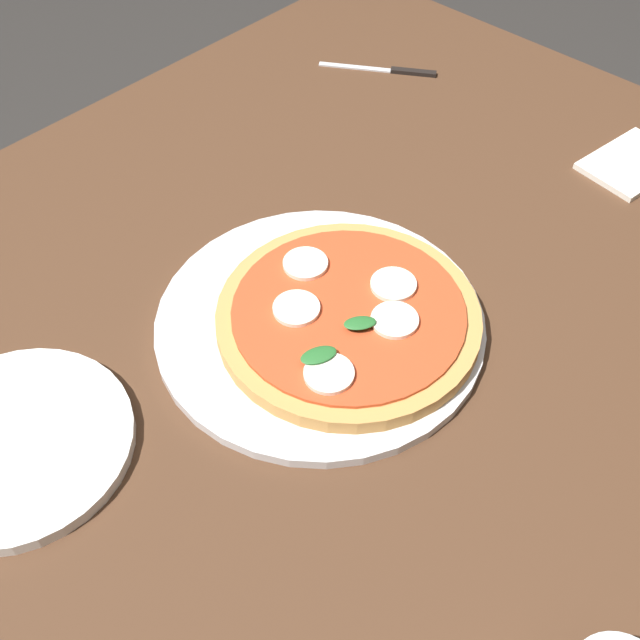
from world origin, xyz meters
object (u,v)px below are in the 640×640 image
object	(u,v)px
plate_white	(17,444)
knife	(392,70)
serving_tray	(320,322)
napkin	(633,163)
pizza	(346,318)
dining_table	(340,379)

from	to	relation	value
plate_white	knife	bearing A→B (deg)	12.23
serving_tray	knife	bearing A→B (deg)	30.93
serving_tray	napkin	bearing A→B (deg)	-12.68
napkin	serving_tray	bearing A→B (deg)	167.32
knife	serving_tray	bearing A→B (deg)	-149.07
napkin	knife	size ratio (longest dim) A/B	0.84
serving_tray	pizza	world-z (taller)	pizza
pizza	knife	xyz separation A→B (m)	(0.43, 0.29, -0.02)
serving_tray	knife	size ratio (longest dim) A/B	2.26
plate_white	napkin	bearing A→B (deg)	-15.12
dining_table	serving_tray	distance (m)	0.10
serving_tray	pizza	bearing A→B (deg)	-64.83
dining_table	serving_tray	world-z (taller)	serving_tray
napkin	dining_table	bearing A→B (deg)	169.06
serving_tray	napkin	world-z (taller)	serving_tray
serving_tray	knife	xyz separation A→B (m)	(0.45, 0.27, -0.00)
dining_table	pizza	xyz separation A→B (m)	(-0.00, -0.01, 0.12)
dining_table	knife	size ratio (longest dim) A/B	8.37
dining_table	knife	xyz separation A→B (m)	(0.43, 0.29, 0.09)
pizza	napkin	distance (m)	0.48
dining_table	pizza	size ratio (longest dim) A/B	4.69
dining_table	plate_white	distance (m)	0.36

